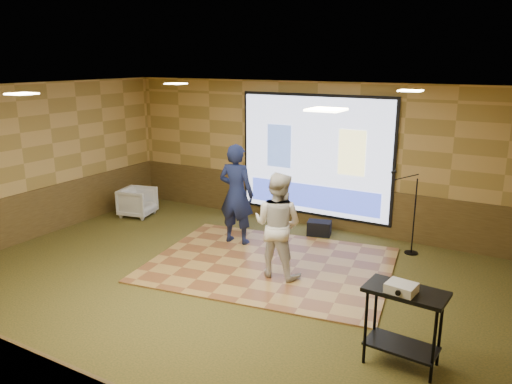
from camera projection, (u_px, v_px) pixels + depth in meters
The scene contains 17 objects.
ground at pixel (223, 288), 7.70m from camera, with size 9.00×9.00×0.00m, color #2D3217.
room_shell at pixel (220, 155), 7.16m from camera, with size 9.04×7.04×3.02m.
wainscot_back at pixel (314, 204), 10.49m from camera, with size 9.00×0.04×0.95m, color #433116.
wainscot_left at pixel (31, 215), 9.72m from camera, with size 0.04×7.00×0.95m, color #433116.
projector_screen at pixel (314, 158), 10.20m from camera, with size 3.32×0.06×2.52m.
downlight_nw at pixel (176, 84), 9.49m from camera, with size 0.32×0.32×0.02m, color #F6E8B9.
downlight_ne at pixel (411, 91), 7.38m from camera, with size 0.32×0.32×0.02m, color #F6E8B9.
downlight_sw at pixel (22, 94), 6.73m from camera, with size 0.32×0.32×0.02m, color #F6E8B9.
downlight_se at pixel (326, 110), 4.62m from camera, with size 0.32×0.32×0.02m, color #F6E8B9.
dance_floor at pixel (270, 264), 8.56m from camera, with size 4.01×3.05×0.03m, color #A5793C.
player_left at pixel (236, 194), 9.33m from camera, with size 0.69×0.45×1.90m, color #161E45.
player_right at pixel (278, 225), 7.90m from camera, with size 0.83×0.65×1.70m, color silver.
av_table at pixel (404, 313), 5.62m from camera, with size 0.89×0.47×0.94m.
projector at pixel (401, 288), 5.48m from camera, with size 0.31×0.26×0.10m, color white.
mic_stand at pixel (410, 227), 8.98m from camera, with size 0.59×0.24×1.51m.
banquet_chair at pixel (138, 202), 11.18m from camera, with size 0.69×0.71×0.64m, color gray.
duffel_bag at pixel (319, 228), 10.00m from camera, with size 0.46×0.31×0.29m, color black.
Camera 1 is at (3.95, -5.86, 3.42)m, focal length 35.00 mm.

